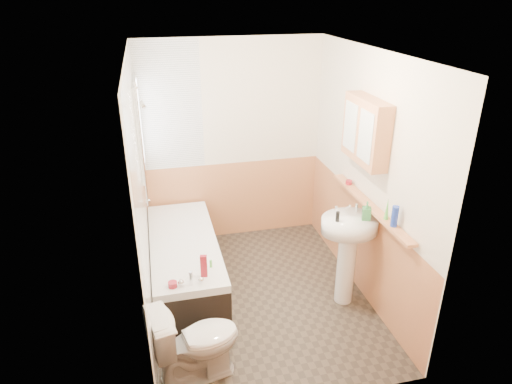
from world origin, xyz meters
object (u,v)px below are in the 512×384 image
(pine_shelf, at_px, (370,206))
(medicine_cabinet, at_px, (366,131))
(bathtub, at_px, (185,261))
(toilet, at_px, (196,342))
(sink, at_px, (348,243))

(pine_shelf, bearing_deg, medicine_cabinet, 98.55)
(bathtub, xyz_separation_m, pine_shelf, (1.77, -0.67, 0.79))
(toilet, xyz_separation_m, medicine_cabinet, (1.77, 0.87, 1.41))
(sink, bearing_deg, toilet, -148.91)
(sink, distance_m, pine_shelf, 0.43)
(sink, xyz_separation_m, medicine_cabinet, (0.17, 0.21, 1.08))
(bathtub, relative_size, sink, 1.67)
(sink, distance_m, medicine_cabinet, 1.11)
(pine_shelf, distance_m, medicine_cabinet, 0.72)
(bathtub, xyz_separation_m, sink, (1.57, -0.69, 0.41))
(toilet, distance_m, medicine_cabinet, 2.42)
(toilet, xyz_separation_m, pine_shelf, (1.80, 0.69, 0.71))
(sink, height_order, medicine_cabinet, medicine_cabinet)
(sink, bearing_deg, bathtub, 164.69)
(sink, xyz_separation_m, pine_shelf, (0.20, 0.02, 0.38))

